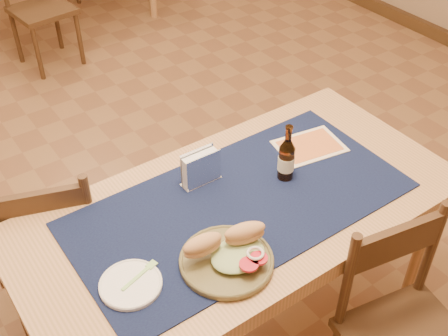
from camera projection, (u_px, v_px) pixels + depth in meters
main_table at (240, 221)px, 2.04m from camera, size 1.60×0.80×0.75m
placemat at (240, 204)px, 1.98m from camera, size 1.20×0.60×0.01m
baseboard at (147, 216)px, 2.93m from camera, size 6.00×7.00×0.10m
chair_main_far at (53, 241)px, 2.25m from camera, size 0.51×0.51×0.87m
chair_main_near at (405, 333)px, 1.92m from camera, size 0.47×0.47×0.88m
chair_back_near at (39, 6)px, 4.04m from camera, size 0.44×0.44×0.85m
sandwich_plate at (229, 255)px, 1.75m from camera, size 0.30×0.30×0.11m
side_plate at (131, 284)px, 1.69m from camera, size 0.19×0.19×0.02m
fork at (142, 273)px, 1.72m from camera, size 0.14×0.06×0.00m
beer_bottle at (286, 159)px, 2.04m from camera, size 0.06×0.06×0.23m
napkin_holder at (201, 168)px, 2.03m from camera, size 0.15×0.06×0.13m
menu_card at (310, 146)px, 2.23m from camera, size 0.29×0.23×0.01m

